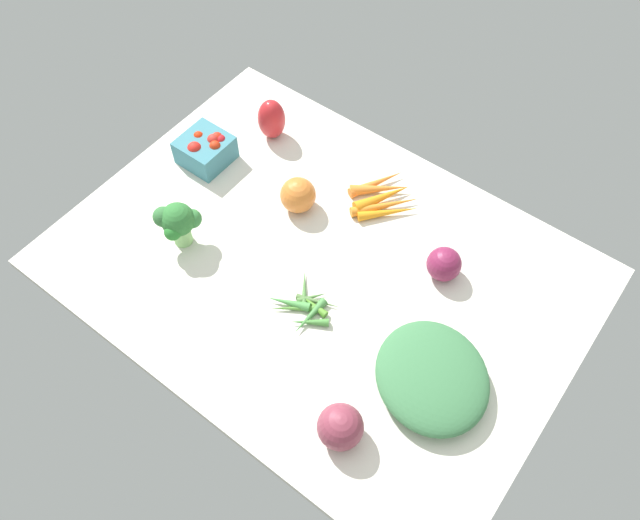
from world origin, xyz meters
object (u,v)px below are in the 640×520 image
object	(u,v)px
carrot_bunch	(382,196)
leafy_greens_clump	(432,377)
red_onion_center	(444,264)
heirloom_tomato_orange	(298,195)
okra_pile	(304,307)
broccoli_head	(178,222)
red_onion_near_basket	(340,427)
berry_basket	(206,149)
bell_pepper_red	(272,119)

from	to	relation	value
carrot_bunch	leafy_greens_clump	size ratio (longest dim) A/B	0.78
red_onion_center	heirloom_tomato_orange	distance (cm)	34.19
red_onion_center	okra_pile	xyz separation A→B (cm)	(17.22, 23.33, -2.72)
broccoli_head	leafy_greens_clump	distance (cm)	58.59
okra_pile	red_onion_near_basket	xyz separation A→B (cm)	(-20.48, 16.17, 3.25)
broccoli_head	berry_basket	bearing A→B (deg)	-60.05
red_onion_near_basket	leafy_greens_clump	bearing A→B (deg)	-112.78
leafy_greens_clump	bell_pepper_red	distance (cm)	70.31
carrot_bunch	red_onion_near_basket	bearing A→B (deg)	116.22
carrot_bunch	bell_pepper_red	distance (cm)	32.01
broccoli_head	red_onion_center	size ratio (longest dim) A/B	1.54
broccoli_head	red_onion_center	bearing A→B (deg)	-151.57
heirloom_tomato_orange	broccoli_head	bearing A→B (deg)	58.13
broccoli_head	okra_pile	distance (cm)	31.04
berry_basket	red_onion_center	world-z (taller)	berry_basket
berry_basket	red_onion_near_basket	distance (cm)	71.11
leafy_greens_clump	bell_pepper_red	size ratio (longest dim) A/B	2.20
heirloom_tomato_orange	bell_pepper_red	xyz separation A→B (cm)	(18.26, -13.34, 1.28)
okra_pile	leafy_greens_clump	size ratio (longest dim) A/B	0.60
bell_pepper_red	red_onion_center	bearing A→B (deg)	169.70
carrot_bunch	berry_basket	xyz separation A→B (cm)	(38.77, 14.26, 2.21)
berry_basket	leafy_greens_clump	bearing A→B (deg)	166.99
carrot_bunch	red_onion_near_basket	distance (cm)	53.78
heirloom_tomato_orange	red_onion_near_basket	xyz separation A→B (cm)	(-37.23, 35.65, 0.16)
berry_basket	bell_pepper_red	distance (cm)	16.71
berry_basket	leafy_greens_clump	size ratio (longest dim) A/B	0.47
berry_basket	heirloom_tomato_orange	size ratio (longest dim) A/B	1.36
carrot_bunch	berry_basket	world-z (taller)	berry_basket
bell_pepper_red	carrot_bunch	bearing A→B (deg)	178.54
berry_basket	leafy_greens_clump	world-z (taller)	berry_basket
berry_basket	broccoli_head	bearing A→B (deg)	119.95
red_onion_center	okra_pile	world-z (taller)	red_onion_center
carrot_bunch	broccoli_head	bearing A→B (deg)	51.78
carrot_bunch	bell_pepper_red	bearing A→B (deg)	-1.46
red_onion_center	heirloom_tomato_orange	size ratio (longest dim) A/B	0.90
berry_basket	broccoli_head	xyz separation A→B (cm)	(-11.64, 20.19, 3.19)
berry_basket	okra_pile	distance (cm)	45.69
bell_pepper_red	leafy_greens_clump	bearing A→B (deg)	153.60
bell_pepper_red	okra_pile	bearing A→B (deg)	136.84
carrot_bunch	okra_pile	size ratio (longest dim) A/B	1.30
okra_pile	leafy_greens_clump	bearing A→B (deg)	-176.76
berry_basket	okra_pile	xyz separation A→B (cm)	(-42.02, 17.75, -2.67)
broccoli_head	bell_pepper_red	world-z (taller)	broccoli_head
broccoli_head	red_onion_near_basket	bearing A→B (deg)	164.90
carrot_bunch	broccoli_head	distance (cm)	44.19
okra_pile	bell_pepper_red	size ratio (longest dim) A/B	1.33
bell_pepper_red	red_onion_near_basket	xyz separation A→B (cm)	(-55.49, 48.99, -1.12)
broccoli_head	okra_pile	world-z (taller)	broccoli_head
leafy_greens_clump	bell_pepper_red	bearing A→B (deg)	-26.40
carrot_bunch	broccoli_head	size ratio (longest dim) A/B	1.64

